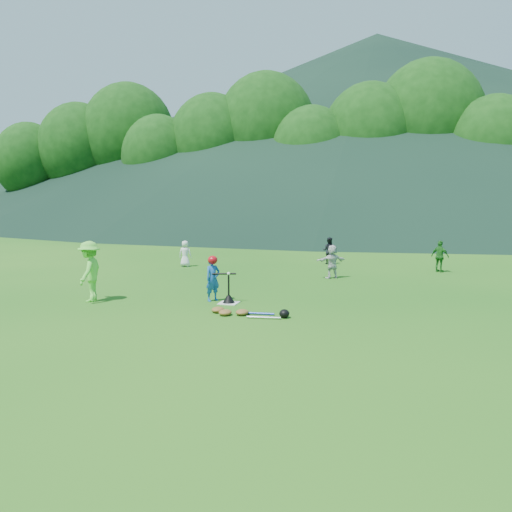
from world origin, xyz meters
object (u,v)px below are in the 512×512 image
Objects in this scene: batter_child at (213,279)px; fielder_c at (440,256)px; home_plate at (229,303)px; batting_tee at (229,298)px; equipment_pile at (242,312)px; adult_coach at (90,271)px; fielder_a at (185,254)px; fielder_b at (329,251)px; fielder_d at (332,262)px.

batter_child is 1.00× the size of fielder_c.
home_plate is 0.40× the size of fielder_c.
equipment_pile is at bearing -58.63° from batting_tee.
fielder_a is at bearing 170.25° from adult_coach.
fielder_b is 1.57× the size of batting_tee.
fielder_a is 5.91m from fielder_d.
fielder_b reaches higher than equipment_pile.
home_plate is at bearing 86.64° from fielder_c.
equipment_pile is at bearing 44.32° from fielder_d.
fielder_c reaches higher than home_plate.
adult_coach is 3.53m from batting_tee.
fielder_c is (4.04, -1.22, 0.02)m from fielder_b.
fielder_a is 0.93× the size of fielder_b.
adult_coach reaches higher than fielder_a.
fielder_c is (5.43, 7.10, 0.55)m from home_plate.
fielder_b is (5.18, 2.22, 0.04)m from fielder_a.
fielder_c is 8.95m from batting_tee.
batter_child is (-0.48, 0.19, 0.55)m from home_plate.
batter_child is 0.67m from batting_tee.
equipment_pile is at bearing 117.16° from fielder_a.
adult_coach is 11.77m from fielder_c.
fielder_c is 0.62× the size of equipment_pile.
fielder_c is (8.84, 7.76, -0.20)m from adult_coach.
fielder_c is at bearing 171.66° from fielder_b.
fielder_d is at bearing 68.61° from fielder_c.
fielder_d is 5.97m from equipment_pile.
fielder_a is at bearing 40.22° from fielder_c.
adult_coach reaches higher than fielder_c.
fielder_b is 0.59× the size of equipment_pile.
equipment_pile is (-0.71, -9.44, -0.47)m from fielder_b.
batter_child is at bearing 28.28° from fielder_d.
adult_coach reaches higher than batter_child.
fielder_d is at bearing 6.43° from batter_child.
fielder_a is (-0.38, 6.76, -0.26)m from adult_coach.
home_plate is 8.45m from fielder_b.
home_plate is 0.25× the size of equipment_pile.
batting_tee reaches higher than home_plate.
fielder_a is at bearing -47.19° from fielder_d.
fielder_d reaches higher than equipment_pile.
equipment_pile is (4.48, -7.22, -0.43)m from fielder_a.
batting_tee is at bearing 0.00° from home_plate.
fielder_d reaches higher than fielder_a.
fielder_b is at bearing 80.54° from batting_tee.
batter_child reaches higher than home_plate.
fielder_a is (-3.32, 5.91, -0.06)m from batter_child.
fielder_a is 7.20m from batting_tee.
home_plate is 3.56m from adult_coach.
batter_child is 1.04× the size of fielder_b.
fielder_c is at bearing 52.61° from batting_tee.
home_plate is 1.31m from equipment_pile.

